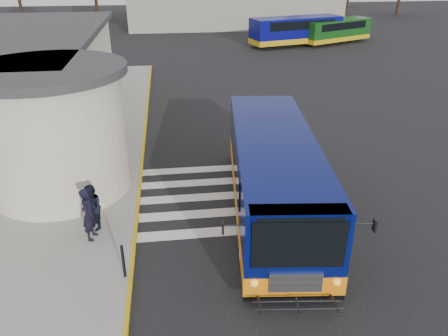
{
  "coord_description": "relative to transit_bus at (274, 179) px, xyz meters",
  "views": [
    {
      "loc": [
        -2.63,
        -15.43,
        8.51
      ],
      "look_at": [
        -0.73,
        -0.5,
        1.06
      ],
      "focal_mm": 35.0,
      "sensor_mm": 36.0,
      "label": 1
    }
  ],
  "objects": [
    {
      "name": "ground",
      "position": [
        -0.8,
        2.25,
        -1.4
      ],
      "size": [
        140.0,
        140.0,
        0.0
      ],
      "primitive_type": "plane",
      "color": "black",
      "rests_on": "ground"
    },
    {
      "name": "far_bus_b",
      "position": [
        13.94,
        31.65,
        -0.06
      ],
      "size": [
        8.16,
        5.39,
        2.06
      ],
      "rotation": [
        0.0,
        0.0,
        2.01
      ],
      "color": "#124313",
      "rests_on": "ground"
    },
    {
      "name": "pedestrian_b",
      "position": [
        -6.21,
        -0.43,
        -0.44
      ],
      "size": [
        0.86,
        0.96,
        1.62
      ],
      "primitive_type": "imported",
      "rotation": [
        0.0,
        0.0,
        -1.2
      ],
      "color": "black",
      "rests_on": "sidewalk"
    },
    {
      "name": "far_bus_a",
      "position": [
        9.45,
        30.85,
        0.16
      ],
      "size": [
        9.68,
        4.93,
        2.4
      ],
      "rotation": [
        0.0,
        0.0,
        1.83
      ],
      "color": "#080965",
      "rests_on": "ground"
    },
    {
      "name": "curb_strip",
      "position": [
        -4.85,
        6.25,
        -1.32
      ],
      "size": [
        0.12,
        34.0,
        0.16
      ],
      "primitive_type": "cube",
      "color": "gold",
      "rests_on": "ground"
    },
    {
      "name": "transit_bus",
      "position": [
        0.0,
        0.0,
        0.0
      ],
      "size": [
        4.22,
        10.6,
        2.93
      ],
      "rotation": [
        0.0,
        0.0,
        -0.11
      ],
      "color": "#070E51",
      "rests_on": "ground"
    },
    {
      "name": "sidewalk",
      "position": [
        -9.8,
        6.25,
        -1.33
      ],
      "size": [
        10.0,
        34.0,
        0.15
      ],
      "primitive_type": "cube",
      "color": "gray",
      "rests_on": "ground"
    },
    {
      "name": "depot_building",
      "position": [
        5.2,
        44.25,
        0.71
      ],
      "size": [
        26.4,
        8.4,
        4.2
      ],
      "color": "gray",
      "rests_on": "ground"
    },
    {
      "name": "station_building",
      "position": [
        -11.65,
        9.15,
        1.17
      ],
      "size": [
        12.7,
        18.7,
        4.8
      ],
      "color": "beige",
      "rests_on": "ground"
    },
    {
      "name": "crosswalk",
      "position": [
        -1.3,
        1.45,
        -1.39
      ],
      "size": [
        8.0,
        5.35,
        0.01
      ],
      "color": "silver",
      "rests_on": "ground"
    },
    {
      "name": "pedestrian_a",
      "position": [
        -6.2,
        -0.97,
        -0.35
      ],
      "size": [
        0.55,
        0.73,
        1.8
      ],
      "primitive_type": "imported",
      "rotation": [
        0.0,
        0.0,
        1.37
      ],
      "color": "black",
      "rests_on": "sidewalk"
    },
    {
      "name": "bollard",
      "position": [
        -5.01,
        -3.04,
        -0.71
      ],
      "size": [
        0.09,
        0.09,
        1.08
      ],
      "primitive_type": "cylinder",
      "color": "black",
      "rests_on": "sidewalk"
    }
  ]
}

